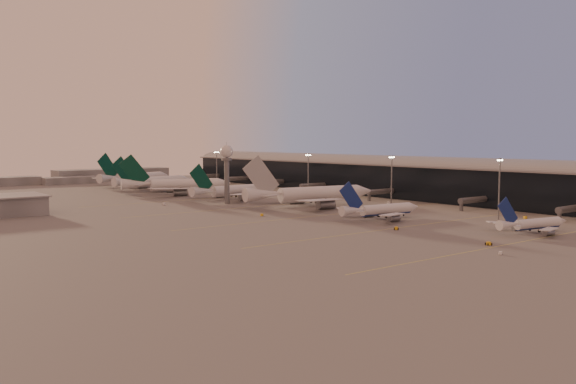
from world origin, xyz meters
TOP-DOWN VIEW (x-y plane):
  - ground at (0.00, 0.00)m, footprint 700.00×700.00m
  - taxiway_markings at (30.00, 56.00)m, footprint 180.00×185.25m
  - terminal at (107.88, 110.09)m, footprint 57.00×362.00m
  - radar_tower at (5.00, 120.00)m, footprint 6.40×6.40m
  - mast_a at (58.00, 0.00)m, footprint 3.60×0.56m
  - mast_b at (55.00, 55.00)m, footprint 3.60×0.56m
  - mast_c at (50.00, 110.00)m, footprint 3.60×0.56m
  - mast_d at (48.00, 200.00)m, footprint 3.60×0.56m
  - distant_horizon at (2.62, 325.14)m, footprint 165.00×37.50m
  - narrowbody_near at (36.43, -27.52)m, footprint 33.76×26.73m
  - narrowbody_mid at (21.84, 30.34)m, footprint 41.31×32.83m
  - widebody_white at (31.17, 84.75)m, footprint 71.48×56.84m
  - greentail_a at (20.40, 138.71)m, footprint 54.82×44.06m
  - greentail_b at (11.40, 184.36)m, footprint 63.60×50.54m
  - greentail_c at (15.39, 224.81)m, footprint 60.37×48.27m
  - greentail_d at (19.88, 262.70)m, footprint 62.47×49.58m
  - gsv_truck_a at (-7.54, -43.11)m, footprint 4.98×3.28m
  - gsv_tug_near at (2.79, -32.33)m, footprint 3.47×4.23m
  - gsv_catering_a at (69.52, -5.13)m, footprint 5.51×3.48m
  - gsv_tug_mid at (4.77, 6.86)m, footprint 4.18×4.25m
  - gsv_truck_b at (52.62, 49.59)m, footprint 5.63×3.00m
  - gsv_truck_c at (-9.81, 68.93)m, footprint 5.52×4.34m
  - gsv_catering_b at (68.81, 69.13)m, footprint 5.41×2.91m
  - gsv_truck_d at (-23.16, 134.15)m, footprint 2.69×6.31m
  - gsv_tug_hangar at (46.08, 160.15)m, footprint 4.15×3.57m

SIDE VIEW (x-z plane):
  - ground at x=0.00m, z-range 0.00..0.00m
  - taxiway_markings at x=30.00m, z-range 0.00..0.02m
  - gsv_tug_hangar at x=46.08m, z-range 0.02..1.03m
  - gsv_tug_near at x=2.79m, z-range 0.02..1.06m
  - gsv_tug_mid at x=4.77m, z-range 0.02..1.08m
  - gsv_truck_a at x=-7.54m, z-range 0.02..1.91m
  - gsv_truck_c at x=-9.81m, z-range 0.02..2.16m
  - gsv_truck_b at x=52.62m, z-range 0.02..2.18m
  - gsv_truck_d at x=-23.16m, z-range 0.03..2.51m
  - gsv_catering_a at x=69.52m, z-range 0.00..4.19m
  - gsv_catering_b at x=68.81m, z-range 0.00..4.27m
  - narrowbody_near at x=36.43m, z-range -3.95..9.33m
  - narrowbody_mid at x=21.84m, z-range -4.81..11.35m
  - greentail_a at x=20.40m, z-range -6.45..13.49m
  - distant_horizon at x=2.62m, z-range -0.61..8.39m
  - greentail_c at x=15.39m, z-range -7.18..15.02m
  - greentail_d at x=19.88m, z-range -7.65..16.01m
  - greentail_b at x=11.40m, z-range -7.74..16.20m
  - widebody_white at x=31.17m, z-range -8.26..17.03m
  - terminal at x=107.88m, z-range -1.00..22.04m
  - mast_a at x=58.00m, z-range 1.24..26.24m
  - mast_b at x=55.00m, z-range 1.24..26.24m
  - mast_c at x=50.00m, z-range 1.24..26.24m
  - mast_d at x=48.00m, z-range 1.24..26.24m
  - radar_tower at x=5.00m, z-range 5.40..36.50m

